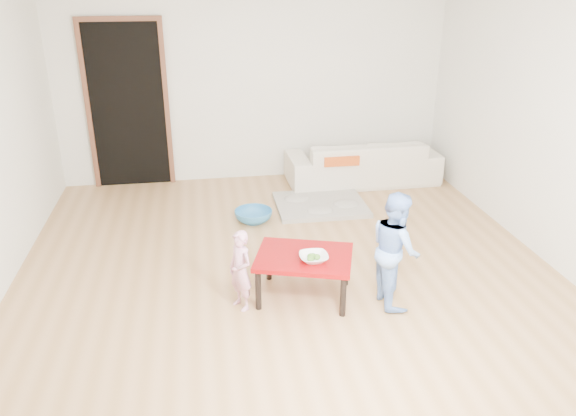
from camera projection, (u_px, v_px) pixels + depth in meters
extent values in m
cube|color=#A77A47|center=(285.00, 262.00, 5.44)|extent=(5.00, 5.00, 0.01)
cube|color=white|center=(254.00, 81.00, 7.20)|extent=(5.00, 0.02, 2.60)
cube|color=white|center=(545.00, 120.00, 5.30)|extent=(0.02, 5.00, 2.60)
imported|color=beige|center=(362.00, 161.00, 7.39)|extent=(1.98, 0.80, 0.57)
cube|color=#D25017|center=(339.00, 157.00, 7.06)|extent=(0.45, 0.40, 0.12)
imported|color=white|center=(314.00, 258.00, 4.61)|extent=(0.24, 0.24, 0.06)
imported|color=pink|center=(240.00, 271.00, 4.57)|extent=(0.27, 0.30, 0.69)
imported|color=#6B9FF9|center=(395.00, 249.00, 4.61)|extent=(0.40, 0.50, 0.99)
imported|color=teal|center=(253.00, 216.00, 6.29)|extent=(0.42, 0.42, 0.13)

